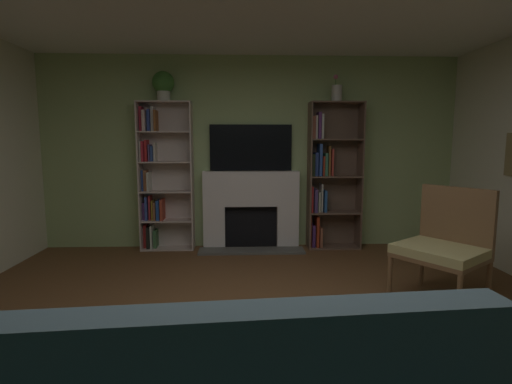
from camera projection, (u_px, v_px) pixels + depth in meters
The scene contains 9 objects.
ground_plane at pixel (263, 363), 2.59m from camera, with size 7.16×7.16×0.00m, color brown.
wall_back_accent at pixel (251, 153), 5.41m from camera, with size 5.82×0.06×2.63m, color #A2B979.
fireplace at pixel (251, 208), 5.38m from camera, with size 1.42×0.49×1.07m.
tv at pixel (251, 148), 5.34m from camera, with size 1.12×0.06×0.63m, color black.
bookshelf_left at pixel (161, 178), 5.28m from camera, with size 0.72×0.26×2.00m.
bookshelf_right at pixel (327, 178), 5.36m from camera, with size 0.72×0.31×2.00m.
potted_plant at pixel (163, 84), 5.07m from camera, with size 0.29×0.29×0.38m.
vase_with_flowers at pixel (337, 93), 5.17m from camera, with size 0.14×0.14×0.35m.
armchair at pixel (445, 243), 3.58m from camera, with size 0.90×0.91×1.05m.
Camera 1 is at (-0.15, -2.42, 1.47)m, focal length 27.20 mm.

